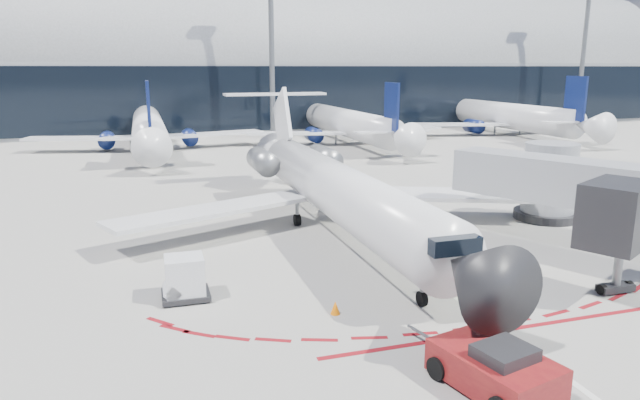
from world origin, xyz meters
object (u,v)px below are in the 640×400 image
object	(u,v)px
regional_jet	(331,186)
uld_container	(185,278)
pushback_tug	(495,368)
ramp_worker	(455,275)

from	to	relation	value
regional_jet	uld_container	xyz separation A→B (m)	(-8.97, -7.95, -1.75)
pushback_tug	uld_container	size ratio (longest dim) A/B	3.00
regional_jet	ramp_worker	xyz separation A→B (m)	(1.73, -11.01, -1.73)
pushback_tug	regional_jet	bearing A→B (deg)	73.99
pushback_tug	ramp_worker	xyz separation A→B (m)	(2.48, 6.58, 0.26)
regional_jet	uld_container	bearing A→B (deg)	-138.45
regional_jet	ramp_worker	world-z (taller)	regional_jet
regional_jet	pushback_tug	xyz separation A→B (m)	(-0.75, -17.59, -1.99)
uld_container	pushback_tug	bearing A→B (deg)	-48.85
regional_jet	ramp_worker	bearing A→B (deg)	-81.06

